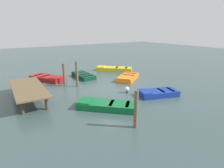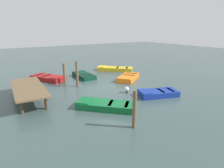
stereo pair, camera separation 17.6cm
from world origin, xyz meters
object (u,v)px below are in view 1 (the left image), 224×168
Objects in this scene: rowboat_green at (107,105)px; mooring_piling_near_left at (64,74)px; mooring_piling_mid_left at (77,74)px; rowboat_blue at (158,93)px; dock_segment at (28,89)px; rowboat_orange at (128,77)px; rowboat_dark_green at (83,76)px; marker_buoy at (127,89)px; rowboat_yellow at (114,69)px; mooring_piling_center at (136,109)px; rowboat_red at (48,78)px.

mooring_piling_near_left reaches higher than rowboat_green.
rowboat_green is 5.43m from mooring_piling_mid_left.
rowboat_blue is 1.44× the size of mooring_piling_mid_left.
dock_segment is 1.67× the size of rowboat_orange.
dock_segment reaches higher than rowboat_green.
rowboat_dark_green is at bearing -35.15° from mooring_piling_mid_left.
rowboat_blue is 8.21m from rowboat_dark_green.
rowboat_orange is at bearing -38.90° from marker_buoy.
rowboat_orange is 1.57× the size of mooring_piling_mid_left.
rowboat_orange is 1.85× the size of mooring_piling_near_left.
rowboat_blue is 9.20m from rowboat_yellow.
mooring_piling_center reaches higher than rowboat_green.
rowboat_orange is 9.33m from mooring_piling_center.
rowboat_green is at bearing -178.36° from mooring_piling_near_left.
rowboat_yellow is at bearing -73.00° from mooring_piling_near_left.
mooring_piling_near_left is at bearing 31.16° from marker_buoy.
rowboat_blue is at bearing -146.43° from mooring_piling_near_left.
rowboat_green is 0.92× the size of rowboat_yellow.
mooring_piling_center is 5.43m from marker_buoy.
rowboat_green is 6.83m from mooring_piling_near_left.
rowboat_green is at bearing 5.72° from rowboat_orange.
mooring_piling_near_left is at bearing 22.64° from mooring_piling_mid_left.
rowboat_dark_green is at bearing -11.63° from mooring_piling_center.
mooring_piling_center is at bearing 49.53° from rowboat_blue.
mooring_piling_center is (-10.60, 2.18, 0.77)m from rowboat_dark_green.
mooring_piling_center is (-7.56, 5.41, 0.77)m from rowboat_orange.
rowboat_blue is 8.30m from mooring_piling_near_left.
marker_buoy is (-7.09, -4.00, 0.07)m from rowboat_red.
mooring_piling_mid_left is 1.57m from mooring_piling_near_left.
rowboat_yellow and rowboat_dark_green have the same top height.
mooring_piling_near_left is (-2.05, 6.72, 0.70)m from rowboat_yellow.
rowboat_orange is 3.92m from marker_buoy.
rowboat_dark_green is (7.79, -2.12, 0.00)m from rowboat_green.
rowboat_red is 1.71× the size of mooring_piling_mid_left.
mooring_piling_center is (-2.82, 0.06, 0.77)m from rowboat_green.
dock_segment reaches higher than rowboat_orange.
marker_buoy is at bearing 105.61° from rowboat_yellow.
mooring_piling_near_left is (6.89, 4.57, 0.70)m from rowboat_blue.
rowboat_blue is at bearing 3.80° from rowboat_red.
mooring_piling_mid_left is (5.45, 3.97, 0.86)m from rowboat_blue.
rowboat_blue and rowboat_yellow have the same top height.
dock_segment is at bearing 127.15° from mooring_piling_near_left.
mooring_piling_near_left is at bearing -43.45° from rowboat_green.
rowboat_yellow is at bearing -85.36° from rowboat_blue.
mooring_piling_near_left reaches higher than rowboat_orange.
rowboat_blue is at bearing 119.08° from rowboat_yellow.
rowboat_red is 1.88× the size of mooring_piling_center.
dock_segment is 1.52× the size of rowboat_red.
rowboat_orange is 7.63m from rowboat_red.
rowboat_red is 3.39m from rowboat_dark_green.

